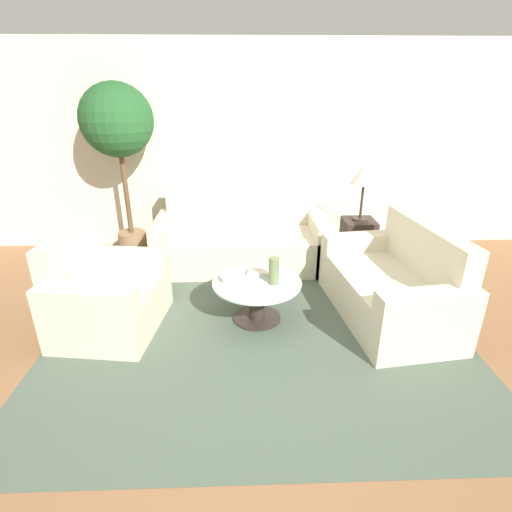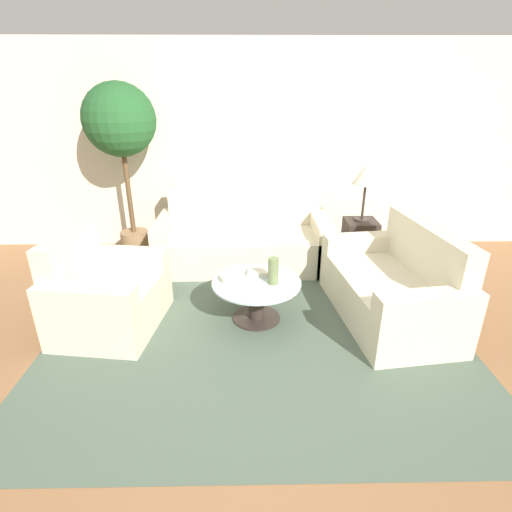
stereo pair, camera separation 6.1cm
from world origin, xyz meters
The scene contains 13 objects.
ground_plane centered at (0.00, 0.00, 0.00)m, with size 14.00×14.00×0.00m, color #8E603D.
wall_back centered at (0.00, 2.76, 1.30)m, with size 10.00×0.06×2.60m.
rug centered at (0.09, 0.74, 0.00)m, with size 3.66×3.47×0.01m.
sofa_main centered at (-0.04, 2.07, 0.29)m, with size 2.07×0.90×0.93m.
armchair centered at (-1.31, 0.67, 0.29)m, with size 0.94×1.09×0.89m.
loveseat centered at (1.41, 0.77, 0.29)m, with size 1.04×1.59×0.91m.
coffee_table centered at (0.09, 0.74, 0.26)m, with size 0.83×0.83×0.40m.
side_table centered at (1.36, 1.95, 0.29)m, with size 0.37×0.37×0.58m.
table_lamp centered at (1.36, 1.95, 1.12)m, with size 0.31×0.31×0.67m.
potted_plant centered at (-1.46, 2.31, 1.60)m, with size 0.84×0.84×2.12m.
vase centered at (0.24, 0.71, 0.53)m, with size 0.09×0.09×0.25m.
bowl centered at (-0.17, 0.77, 0.43)m, with size 0.16×0.16×0.05m.
book_stack centered at (0.12, 0.89, 0.42)m, with size 0.23×0.15×0.04m.
Camera 1 is at (-0.04, -2.54, 2.09)m, focal length 28.00 mm.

